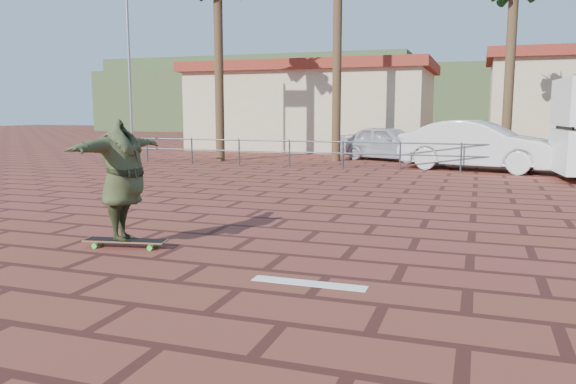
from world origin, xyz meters
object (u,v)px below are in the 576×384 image
object	(u,v)px
longboard	(125,241)
car_silver	(388,143)
skateboarder	(123,180)
car_white	(478,145)

from	to	relation	value
longboard	car_silver	bearing A→B (deg)	74.83
skateboarder	car_silver	bearing A→B (deg)	-7.28
skateboarder	car_white	size ratio (longest dim) A/B	0.42
longboard	skateboarder	bearing A→B (deg)	-100.31
longboard	car_white	xyz separation A→B (m)	(4.94, 13.39, 0.76)
car_silver	car_white	world-z (taller)	car_white
skateboarder	car_white	xyz separation A→B (m)	(4.94, 13.39, -0.16)
longboard	skateboarder	size ratio (longest dim) A/B	0.58
car_white	skateboarder	bearing A→B (deg)	174.19
car_white	car_silver	bearing A→B (deg)	64.27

